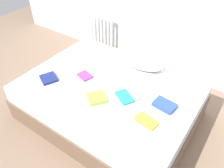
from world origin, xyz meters
The scene contains 10 objects.
ground_plane centered at (0.00, 0.00, 0.00)m, with size 8.00×8.00×0.00m, color #7F6651.
bed centered at (0.00, 0.00, 0.25)m, with size 2.00×1.50×0.50m.
radiator centered at (-1.03, 1.20, 0.39)m, with size 0.48×0.04×0.57m.
pillow centered at (0.11, 0.54, 0.58)m, with size 0.58×0.32×0.15m, color white.
textbook_navy centered at (-0.65, -0.33, 0.52)m, with size 0.20×0.18×0.03m, color navy.
textbook_teal centered at (0.26, -0.09, 0.51)m, with size 0.22×0.13×0.02m, color teal.
textbook_yellow centered at (0.62, -0.26, 0.51)m, with size 0.21×0.12×0.03m, color yellow.
textbook_purple centered at (-0.34, -0.04, 0.51)m, with size 0.18×0.13×0.02m, color purple.
textbook_lime centered at (0.03, -0.27, 0.52)m, with size 0.19×0.19×0.04m, color #8CC638.
textbook_blue centered at (0.67, 0.04, 0.52)m, with size 0.22×0.15×0.05m, color #2847B7.
Camera 1 is at (1.17, -1.63, 2.16)m, focal length 36.13 mm.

